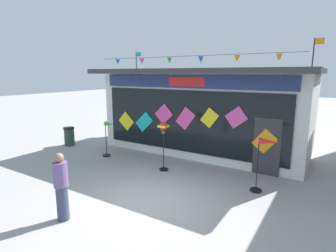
{
  "coord_description": "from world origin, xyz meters",
  "views": [
    {
      "loc": [
        4.15,
        -5.55,
        3.5
      ],
      "look_at": [
        -1.13,
        2.93,
        1.54
      ],
      "focal_mm": 28.87,
      "sensor_mm": 36.0,
      "label": 1
    }
  ],
  "objects_px": {
    "kite_shop_building": "(207,109)",
    "wind_spinner_left": "(164,133)",
    "wind_spinner_far_left": "(108,133)",
    "person_near_camera": "(61,186)",
    "trash_bin": "(69,136)",
    "wind_spinner_center_left": "(265,155)"
  },
  "relations": [
    {
      "from": "kite_shop_building",
      "to": "trash_bin",
      "type": "bearing_deg",
      "value": -152.49
    },
    {
      "from": "kite_shop_building",
      "to": "wind_spinner_center_left",
      "type": "relative_size",
      "value": 5.48
    },
    {
      "from": "kite_shop_building",
      "to": "trash_bin",
      "type": "height_order",
      "value": "kite_shop_building"
    },
    {
      "from": "wind_spinner_far_left",
      "to": "wind_spinner_left",
      "type": "relative_size",
      "value": 0.84
    },
    {
      "from": "wind_spinner_far_left",
      "to": "wind_spinner_left",
      "type": "xyz_separation_m",
      "value": [
        2.85,
        -0.14,
        0.37
      ]
    },
    {
      "from": "wind_spinner_far_left",
      "to": "person_near_camera",
      "type": "distance_m",
      "value": 5.04
    },
    {
      "from": "kite_shop_building",
      "to": "wind_spinner_left",
      "type": "height_order",
      "value": "kite_shop_building"
    },
    {
      "from": "wind_spinner_left",
      "to": "trash_bin",
      "type": "distance_m",
      "value": 5.92
    },
    {
      "from": "person_near_camera",
      "to": "trash_bin",
      "type": "relative_size",
      "value": 1.85
    },
    {
      "from": "kite_shop_building",
      "to": "wind_spinner_left",
      "type": "xyz_separation_m",
      "value": [
        -0.1,
        -3.56,
        -0.47
      ]
    },
    {
      "from": "wind_spinner_left",
      "to": "person_near_camera",
      "type": "xyz_separation_m",
      "value": [
        -0.22,
        -4.15,
        -0.54
      ]
    },
    {
      "from": "wind_spinner_far_left",
      "to": "wind_spinner_left",
      "type": "height_order",
      "value": "wind_spinner_left"
    },
    {
      "from": "kite_shop_building",
      "to": "wind_spinner_far_left",
      "type": "relative_size",
      "value": 6.05
    },
    {
      "from": "kite_shop_building",
      "to": "wind_spinner_center_left",
      "type": "height_order",
      "value": "kite_shop_building"
    },
    {
      "from": "wind_spinner_far_left",
      "to": "wind_spinner_center_left",
      "type": "bearing_deg",
      "value": -1.67
    },
    {
      "from": "wind_spinner_left",
      "to": "wind_spinner_center_left",
      "type": "distance_m",
      "value": 3.53
    },
    {
      "from": "wind_spinner_center_left",
      "to": "person_near_camera",
      "type": "bearing_deg",
      "value": -132.33
    },
    {
      "from": "wind_spinner_far_left",
      "to": "person_near_camera",
      "type": "xyz_separation_m",
      "value": [
        2.63,
        -4.29,
        -0.17
      ]
    },
    {
      "from": "wind_spinner_left",
      "to": "trash_bin",
      "type": "relative_size",
      "value": 1.99
    },
    {
      "from": "wind_spinner_left",
      "to": "wind_spinner_center_left",
      "type": "relative_size",
      "value": 1.08
    },
    {
      "from": "kite_shop_building",
      "to": "wind_spinner_left",
      "type": "bearing_deg",
      "value": -91.59
    },
    {
      "from": "kite_shop_building",
      "to": "wind_spinner_far_left",
      "type": "bearing_deg",
      "value": -130.76
    }
  ]
}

